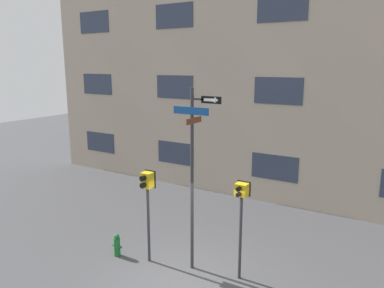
% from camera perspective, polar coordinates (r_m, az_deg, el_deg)
% --- Properties ---
extents(ground_plane, '(60.00, 60.00, 0.00)m').
position_cam_1_polar(ground_plane, '(10.31, -1.36, -20.78)').
color(ground_plane, '#424244').
extents(building_facade, '(24.00, 0.63, 12.24)m').
position_cam_1_polar(building_facade, '(15.18, 13.66, 13.72)').
color(building_facade, tan).
rests_on(building_facade, ground_plane).
extents(street_sign_pole, '(1.36, 0.72, 5.02)m').
position_cam_1_polar(street_sign_pole, '(9.86, 0.28, -3.41)').
color(street_sign_pole, '#2D2D33').
rests_on(street_sign_pole, ground_plane).
extents(pedestrian_signal_left, '(0.36, 0.40, 2.70)m').
position_cam_1_polar(pedestrian_signal_left, '(10.57, -6.82, -7.21)').
color(pedestrian_signal_left, '#2D2D33').
rests_on(pedestrian_signal_left, ground_plane).
extents(pedestrian_signal_right, '(0.37, 0.40, 2.67)m').
position_cam_1_polar(pedestrian_signal_right, '(9.76, 7.50, -9.25)').
color(pedestrian_signal_right, '#2D2D33').
rests_on(pedestrian_signal_right, ground_plane).
extents(fire_hydrant, '(0.35, 0.19, 0.69)m').
position_cam_1_polar(fire_hydrant, '(11.71, -11.36, -14.87)').
color(fire_hydrant, '#196028').
rests_on(fire_hydrant, ground_plane).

